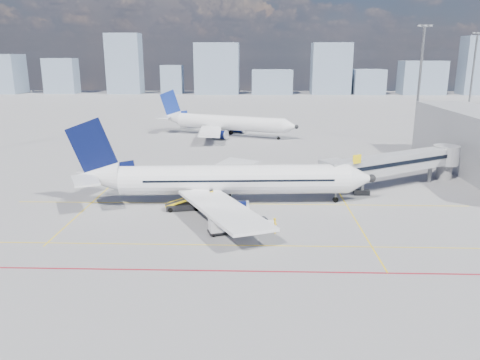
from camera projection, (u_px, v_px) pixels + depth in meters
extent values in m
plane|color=gray|center=(239.00, 225.00, 54.45)|extent=(420.00, 420.00, 0.00)
cube|color=yellow|center=(241.00, 204.00, 62.17)|extent=(60.00, 0.18, 0.01)
cube|color=yellow|center=(237.00, 245.00, 48.66)|extent=(80.00, 0.15, 0.01)
cube|color=yellow|center=(356.00, 220.00, 55.95)|extent=(0.15, 28.00, 0.01)
cube|color=yellow|center=(92.00, 202.00, 62.79)|extent=(0.15, 30.00, 0.01)
cube|color=maroon|center=(234.00, 271.00, 42.86)|extent=(90.00, 0.25, 0.01)
cube|color=#93959B|center=(394.00, 163.00, 68.35)|extent=(20.84, 13.93, 2.60)
cube|color=black|center=(394.00, 162.00, 68.30)|extent=(20.52, 13.82, 0.55)
cube|color=#93959B|center=(335.00, 172.00, 63.19)|extent=(4.49, 4.56, 3.00)
cube|color=black|center=(361.00, 192.00, 66.19)|extent=(2.20, 1.00, 0.70)
cylinder|color=slate|center=(362.00, 183.00, 65.85)|extent=(0.56, 0.56, 2.70)
cylinder|color=slate|center=(430.00, 170.00, 72.36)|extent=(0.60, 0.60, 3.90)
cylinder|color=#93959B|center=(446.00, 155.00, 73.70)|extent=(4.00, 4.00, 3.00)
cylinder|color=gray|center=(444.00, 167.00, 74.20)|extent=(2.40, 2.40, 3.90)
cube|color=yellow|center=(357.00, 159.00, 62.44)|extent=(1.26, 0.82, 1.20)
cube|color=black|center=(457.00, 144.00, 77.17)|extent=(0.25, 40.00, 4.50)
cylinder|color=slate|center=(419.00, 86.00, 103.14)|extent=(0.56, 0.56, 25.00)
cube|color=slate|center=(425.00, 26.00, 99.85)|extent=(3.20, 0.40, 0.50)
cube|color=#B8BCBF|center=(420.00, 26.00, 99.65)|extent=(0.60, 0.15, 0.35)
cube|color=#B8BCBF|center=(425.00, 26.00, 99.61)|extent=(0.60, 0.15, 0.35)
cube|color=#B8BCBF|center=(431.00, 26.00, 99.58)|extent=(0.60, 0.15, 0.35)
cylinder|color=slate|center=(472.00, 79.00, 136.10)|extent=(0.56, 0.56, 25.00)
cube|color=slate|center=(478.00, 33.00, 132.81)|extent=(3.20, 0.40, 0.50)
cube|color=#B8BCBF|center=(474.00, 33.00, 132.61)|extent=(0.60, 0.15, 0.35)
cube|color=#B8BCBF|center=(478.00, 33.00, 132.57)|extent=(0.60, 0.15, 0.35)
cube|color=slate|center=(10.00, 74.00, 239.14)|extent=(10.58, 15.95, 19.55)
cube|color=slate|center=(61.00, 76.00, 238.59)|extent=(15.82, 9.37, 17.58)
cube|color=slate|center=(125.00, 64.00, 236.02)|extent=(16.77, 10.65, 29.61)
cube|color=slate|center=(172.00, 80.00, 237.28)|extent=(10.61, 8.60, 14.16)
cube|color=slate|center=(217.00, 69.00, 235.17)|extent=(21.80, 15.60, 25.00)
cube|color=slate|center=(272.00, 82.00, 236.01)|extent=(20.15, 14.62, 11.98)
cube|color=slate|center=(331.00, 69.00, 233.42)|extent=(19.28, 11.43, 25.04)
cube|color=slate|center=(368.00, 82.00, 234.50)|extent=(15.32, 13.04, 12.22)
cube|color=slate|center=(422.00, 78.00, 233.15)|extent=(21.23, 12.88, 16.33)
cylinder|color=white|center=(235.00, 179.00, 61.59)|extent=(30.18, 5.74, 3.90)
cone|color=white|center=(361.00, 178.00, 62.07)|extent=(3.83, 4.11, 3.90)
sphere|color=black|center=(372.00, 178.00, 62.11)|extent=(1.17, 1.17, 1.10)
cone|color=white|center=(96.00, 176.00, 60.92)|extent=(6.63, 4.29, 3.90)
cube|color=black|center=(352.00, 175.00, 61.89)|extent=(1.59, 1.59, 0.45)
cube|color=white|center=(224.00, 171.00, 70.51)|extent=(10.65, 17.28, 0.58)
cube|color=white|center=(223.00, 209.00, 53.13)|extent=(12.25, 17.04, 0.58)
cylinder|color=#070E37|center=(231.00, 185.00, 67.77)|extent=(3.73, 2.52, 2.30)
cylinder|color=#070E37|center=(232.00, 210.00, 56.57)|extent=(3.73, 2.52, 2.30)
cylinder|color=#B8BCBF|center=(244.00, 184.00, 67.83)|extent=(0.49, 2.38, 2.36)
cylinder|color=#B8BCBF|center=(248.00, 210.00, 56.63)|extent=(0.49, 2.38, 2.36)
cube|color=#070E37|center=(94.00, 150.00, 60.03)|extent=(6.86, 0.74, 8.53)
cube|color=#070E37|center=(114.00, 168.00, 60.72)|extent=(5.65, 0.65, 2.15)
cube|color=white|center=(99.00, 168.00, 63.91)|extent=(4.62, 6.26, 0.22)
cube|color=white|center=(85.00, 180.00, 57.73)|extent=(5.12, 6.35, 0.22)
cylinder|color=slate|center=(336.00, 196.00, 62.60)|extent=(0.30, 0.30, 1.80)
cylinder|color=black|center=(335.00, 200.00, 62.73)|extent=(0.78, 0.33, 0.76)
cylinder|color=slate|center=(228.00, 192.00, 64.71)|extent=(0.34, 0.34, 1.60)
cylinder|color=black|center=(228.00, 194.00, 64.79)|extent=(1.04, 0.71, 1.00)
cylinder|color=slate|center=(228.00, 204.00, 59.69)|extent=(0.34, 0.34, 1.60)
cylinder|color=black|center=(228.00, 206.00, 59.77)|extent=(1.04, 0.71, 1.00)
cube|color=black|center=(238.00, 174.00, 63.39)|extent=(24.56, 1.62, 0.26)
cube|color=black|center=(239.00, 181.00, 59.66)|extent=(24.56, 1.62, 0.26)
cylinder|color=white|center=(230.00, 123.00, 112.96)|extent=(26.69, 13.19, 3.54)
cone|color=white|center=(291.00, 126.00, 107.18)|extent=(4.33, 4.49, 3.54)
sphere|color=black|center=(296.00, 127.00, 106.70)|extent=(1.29, 1.29, 1.00)
cone|color=white|center=(171.00, 117.00, 119.10)|extent=(6.71, 5.41, 3.54)
cube|color=black|center=(286.00, 124.00, 107.50)|extent=(1.76, 1.76, 0.41)
cube|color=white|center=(239.00, 122.00, 121.00)|extent=(13.98, 13.92, 0.52)
cube|color=white|center=(210.00, 131.00, 106.46)|extent=(5.45, 15.20, 0.52)
cylinder|color=#070E37|center=(237.00, 128.00, 118.36)|extent=(3.81, 3.13, 2.09)
cylinder|color=#070E37|center=(219.00, 135.00, 109.00)|extent=(3.81, 3.13, 2.09)
cylinder|color=#B8BCBF|center=(244.00, 129.00, 117.71)|extent=(1.07, 2.11, 2.14)
cylinder|color=#B8BCBF|center=(226.00, 135.00, 108.34)|extent=(1.07, 2.11, 2.14)
cube|color=navy|center=(171.00, 105.00, 118.28)|extent=(5.91, 2.53, 7.75)
cube|color=navy|center=(179.00, 114.00, 118.02)|extent=(4.88, 2.11, 1.96)
cube|color=white|center=(176.00, 115.00, 121.74)|extent=(5.47, 5.57, 0.20)
cube|color=white|center=(164.00, 117.00, 116.57)|extent=(2.79, 5.12, 0.20)
cylinder|color=black|center=(231.00, 133.00, 116.13)|extent=(1.17, 0.97, 1.00)
cylinder|color=black|center=(223.00, 135.00, 111.93)|extent=(1.17, 0.97, 1.00)
cylinder|color=black|center=(278.00, 138.00, 109.07)|extent=(0.81, 0.54, 0.76)
cube|color=white|center=(266.00, 226.00, 52.61)|extent=(2.50, 1.91, 0.81)
cube|color=white|center=(262.00, 221.00, 52.33)|extent=(1.35, 1.44, 0.61)
cube|color=black|center=(262.00, 219.00, 52.28)|extent=(1.24, 1.36, 0.35)
cylinder|color=black|center=(261.00, 231.00, 51.93)|extent=(0.61, 0.41, 0.56)
cylinder|color=black|center=(257.00, 227.00, 52.94)|extent=(0.61, 0.41, 0.56)
cylinder|color=black|center=(274.00, 229.00, 52.43)|extent=(0.61, 0.41, 0.56)
cylinder|color=black|center=(270.00, 226.00, 53.44)|extent=(0.61, 0.41, 0.56)
cube|color=black|center=(224.00, 231.00, 51.79)|extent=(3.81, 2.58, 0.17)
cube|color=white|center=(216.00, 224.00, 51.33)|extent=(1.89, 1.86, 1.51)
cube|color=white|center=(231.00, 223.00, 51.81)|extent=(1.89, 1.86, 1.51)
cylinder|color=black|center=(213.00, 236.00, 50.82)|extent=(0.34, 0.23, 0.31)
cylinder|color=black|center=(211.00, 231.00, 52.08)|extent=(0.34, 0.23, 0.31)
cylinder|color=black|center=(237.00, 233.00, 51.57)|extent=(0.34, 0.23, 0.31)
cylinder|color=black|center=(234.00, 229.00, 52.83)|extent=(0.34, 0.23, 0.31)
cube|color=black|center=(183.00, 206.00, 59.67)|extent=(4.53, 2.36, 0.72)
cube|color=black|center=(189.00, 198.00, 59.52)|extent=(6.24, 2.23, 1.89)
cube|color=yellow|center=(189.00, 197.00, 60.06)|extent=(6.07, 1.31, 1.97)
cube|color=yellow|center=(190.00, 199.00, 58.98)|extent=(6.07, 1.31, 1.97)
cylinder|color=black|center=(170.00, 210.00, 58.76)|extent=(0.65, 0.36, 0.62)
cylinder|color=black|center=(170.00, 206.00, 60.13)|extent=(0.65, 0.36, 0.62)
cylinder|color=black|center=(196.00, 209.00, 59.29)|extent=(0.65, 0.36, 0.62)
cylinder|color=black|center=(195.00, 205.00, 60.66)|extent=(0.65, 0.36, 0.62)
imported|color=yellow|center=(275.00, 226.00, 51.74)|extent=(0.47, 0.68, 1.80)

